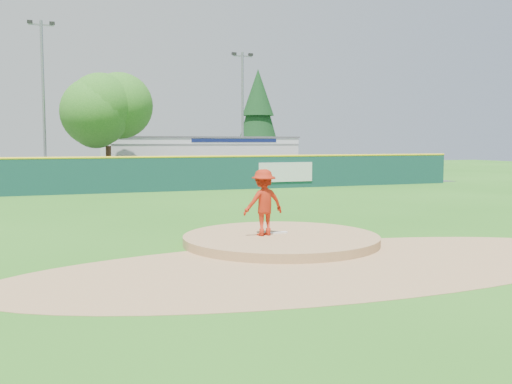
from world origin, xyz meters
name	(u,v)px	position (x,y,z in m)	size (l,w,h in m)	color
ground	(281,244)	(0.00, 0.00, 0.00)	(120.00, 120.00, 0.00)	#286B19
pitchers_mound	(281,244)	(0.00, 0.00, 0.00)	(5.50, 5.50, 0.50)	#9E774C
pitching_rubber	(277,233)	(0.00, 0.30, 0.27)	(0.60, 0.15, 0.04)	white
infield_dirt_arc	(332,265)	(0.00, -3.00, 0.01)	(15.40, 15.40, 0.01)	#9E774C
parking_lot	(134,182)	(0.00, 27.00, 0.01)	(44.00, 16.00, 0.02)	#38383A
pitcher	(264,202)	(-0.48, 0.13, 1.18)	(1.20, 0.69, 1.85)	#A7220E
van	(91,173)	(-3.12, 25.36, 0.78)	(2.53, 5.49, 1.53)	silver
pool_building_grp	(197,156)	(6.00, 31.99, 1.66)	(15.20, 8.20, 3.31)	silver
fence_banners	(131,175)	(-1.55, 17.92, 1.00)	(22.65, 0.04, 1.20)	#5D0D0F
outfield_fence	(158,173)	(0.00, 18.00, 1.09)	(40.00, 0.14, 2.07)	#123C39
deciduous_tree	(108,117)	(-2.00, 25.00, 4.55)	(5.60, 5.60, 7.36)	#382314
conifer_tree	(258,114)	(13.00, 36.00, 5.54)	(4.40, 4.40, 9.50)	#382314
light_pole_left	(43,95)	(-6.00, 27.00, 6.05)	(1.75, 0.25, 11.00)	gray
light_pole_right	(242,109)	(9.00, 29.00, 5.54)	(1.75, 0.25, 10.00)	gray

